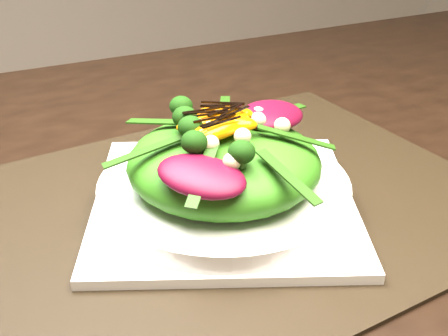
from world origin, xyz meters
name	(u,v)px	position (x,y,z in m)	size (l,w,h in m)	color
dining_table	(377,140)	(0.00, 0.00, 0.73)	(1.60, 0.90, 0.75)	black
placemat	(224,207)	(-0.28, -0.10, 0.75)	(0.56, 0.43, 0.00)	black
plate_base	(224,201)	(-0.28, -0.10, 0.76)	(0.27, 0.27, 0.01)	white
salad_bowl	(224,189)	(-0.28, -0.10, 0.77)	(0.26, 0.26, 0.02)	silver
lettuce_mound	(224,162)	(-0.28, -0.10, 0.81)	(0.20, 0.20, 0.07)	#347315
radicchio_leaf	(272,115)	(-0.22, -0.08, 0.84)	(0.08, 0.05, 0.02)	#490719
orange_segment	(225,122)	(-0.28, -0.09, 0.85)	(0.06, 0.02, 0.02)	orange
broccoli_floret	(161,117)	(-0.33, -0.05, 0.85)	(0.03, 0.03, 0.03)	#10370A
macadamia_nut	(290,147)	(-0.24, -0.15, 0.84)	(0.02, 0.02, 0.02)	#C5B68A
balsamic_drizzle	(225,114)	(-0.28, -0.09, 0.86)	(0.05, 0.00, 0.00)	black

